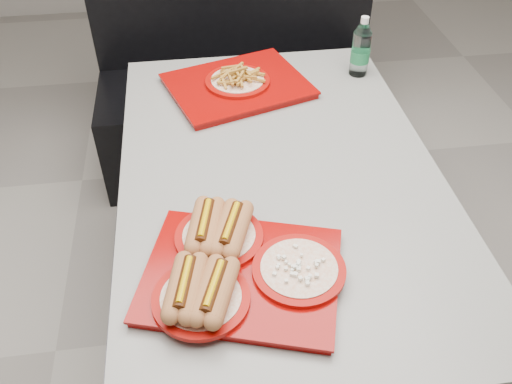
{
  "coord_description": "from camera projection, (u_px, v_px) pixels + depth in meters",
  "views": [
    {
      "loc": [
        -0.23,
        -1.17,
        1.72
      ],
      "look_at": [
        -0.09,
        -0.17,
        0.83
      ],
      "focal_mm": 38.0,
      "sensor_mm": 36.0,
      "label": 1
    }
  ],
  "objects": [
    {
      "name": "ground",
      "position": [
        274.0,
        325.0,
        2.03
      ],
      "size": [
        6.0,
        6.0,
        0.0
      ],
      "primitive_type": "plane",
      "color": "gray",
      "rests_on": "ground"
    },
    {
      "name": "diner_table",
      "position": [
        279.0,
        213.0,
        1.64
      ],
      "size": [
        0.92,
        1.42,
        0.75
      ],
      "color": "black",
      "rests_on": "ground"
    },
    {
      "name": "booth_bench",
      "position": [
        239.0,
        83.0,
        2.58
      ],
      "size": [
        1.3,
        0.57,
        1.35
      ],
      "color": "black",
      "rests_on": "ground"
    },
    {
      "name": "tray_near",
      "position": [
        233.0,
        267.0,
        1.22
      ],
      "size": [
        0.52,
        0.46,
        0.1
      ],
      "rotation": [
        0.0,
        0.0,
        -0.3
      ],
      "color": "#890503",
      "rests_on": "diner_table"
    },
    {
      "name": "tray_far",
      "position": [
        238.0,
        83.0,
        1.85
      ],
      "size": [
        0.54,
        0.47,
        0.09
      ],
      "rotation": [
        0.0,
        0.0,
        0.31
      ],
      "color": "#890503",
      "rests_on": "diner_table"
    },
    {
      "name": "water_bottle",
      "position": [
        361.0,
        50.0,
        1.89
      ],
      "size": [
        0.07,
        0.07,
        0.21
      ],
      "rotation": [
        0.0,
        0.0,
        0.08
      ],
      "color": "silver",
      "rests_on": "diner_table"
    }
  ]
}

